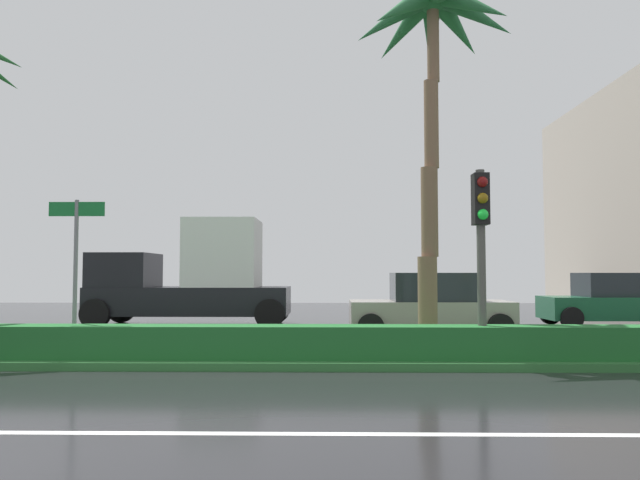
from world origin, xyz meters
TOP-DOWN VIEW (x-y plane):
  - ground_plane at (0.00, 9.00)m, footprint 90.00×42.00m
  - near_lane_divider_stripe at (0.00, 2.00)m, footprint 81.00×0.14m
  - median_strip at (0.00, 8.00)m, footprint 85.50×4.00m
  - median_hedge at (0.00, 6.60)m, footprint 76.50×0.70m
  - palm_tree_centre_left at (5.63, 8.42)m, footprint 3.65×3.73m
  - traffic_signal_median_right at (6.16, 6.64)m, footprint 0.28×0.43m
  - street_name_sign at (-1.61, 7.16)m, footprint 1.10×0.08m
  - box_truck_lead at (-1.12, 15.18)m, footprint 6.40×2.64m
  - car_in_traffic_second at (6.10, 11.88)m, footprint 4.30×2.02m
  - car_in_traffic_third at (12.44, 14.93)m, footprint 4.30×2.02m

SIDE VIEW (x-z plane):
  - ground_plane at x=0.00m, z-range -0.10..0.00m
  - near_lane_divider_stripe at x=0.00m, z-range 0.00..0.01m
  - median_strip at x=0.00m, z-range 0.00..0.15m
  - median_hedge at x=0.00m, z-range 0.15..0.75m
  - car_in_traffic_second at x=6.10m, z-range -0.03..1.69m
  - car_in_traffic_third at x=12.44m, z-range -0.03..1.69m
  - box_truck_lead at x=-1.12m, z-range -0.18..3.28m
  - street_name_sign at x=-1.61m, z-range 0.58..3.58m
  - traffic_signal_median_right at x=6.16m, z-range 0.81..4.30m
  - palm_tree_centre_left at x=5.63m, z-range 2.80..10.99m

